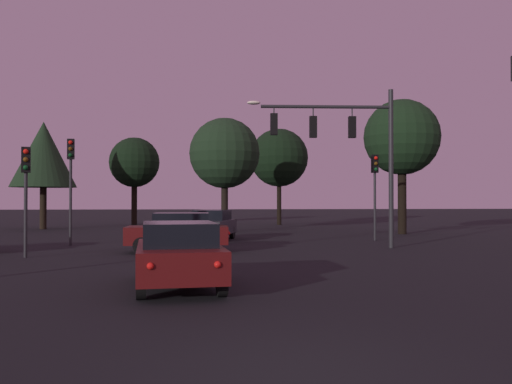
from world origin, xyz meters
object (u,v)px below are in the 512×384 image
Objects in this scene: car_nearside_lane at (179,254)px; tree_lot_edge at (225,154)px; traffic_light_corner_left at (71,170)px; tree_left_far at (43,155)px; tree_behind_sign at (279,158)px; traffic_signal_mast_arm at (345,140)px; tree_center_horizon at (402,138)px; traffic_light_median at (375,180)px; car_far_lane at (212,224)px; traffic_light_corner_right at (26,179)px; tree_right_cluster at (134,163)px; car_crossing_left at (178,232)px.

car_nearside_lane is 0.59× the size of tree_lot_edge.
traffic_light_corner_left is 0.64× the size of tree_left_far.
tree_behind_sign is 17.80m from tree_left_far.
tree_left_far is at bearing 135.95° from traffic_signal_mast_arm.
traffic_light_corner_left is 1.11× the size of car_nearside_lane.
car_nearside_lane is 22.79m from tree_center_horizon.
car_far_lane is at bearing 172.95° from traffic_light_median.
car_far_lane is at bearing 137.64° from traffic_signal_mast_arm.
tree_behind_sign is 1.08× the size of tree_lot_edge.
traffic_signal_mast_arm is 12.28m from car_nearside_lane.
traffic_light_corner_right is 0.91× the size of traffic_light_median.
traffic_signal_mast_arm is at bearing -69.52° from tree_lot_edge.
tree_center_horizon is at bearing -38.04° from tree_right_cluster.
traffic_light_corner_right is 26.98m from tree_behind_sign.
tree_lot_edge is (0.92, 7.25, 4.18)m from car_far_lane.
car_far_lane is 0.59× the size of tree_lot_edge.
tree_left_far is at bearing -163.94° from tree_behind_sign.
car_crossing_left is at bearing -34.91° from traffic_light_corner_left.
car_far_lane is (1.01, 14.72, -0.00)m from car_nearside_lane.
car_far_lane is (-5.49, 5.01, -3.77)m from traffic_signal_mast_arm.
traffic_light_median is 1.07× the size of car_crossing_left.
traffic_signal_mast_arm is 23.54m from tree_left_far.
traffic_signal_mast_arm is at bearing -11.61° from traffic_light_corner_left.
traffic_light_corner_left is at bearing 145.09° from car_crossing_left.
tree_behind_sign reaches higher than tree_right_cluster.
tree_behind_sign is (11.98, 18.86, 2.08)m from traffic_light_corner_left.
tree_right_cluster is at bearing 47.84° from tree_left_far.
traffic_light_corner_right is at bearing -91.53° from tree_right_cluster.
tree_lot_edge reaches higher than car_nearside_lane.
tree_right_cluster is (-11.48, 22.36, 0.45)m from traffic_signal_mast_arm.
tree_right_cluster is 12.23m from tree_lot_edge.
traffic_light_corner_right is at bearing -147.53° from tree_center_horizon.
tree_right_cluster is (-14.06, 18.35, 1.99)m from traffic_light_median.
tree_lot_edge is at bearing -117.84° from tree_behind_sign.
traffic_light_corner_right is 21.46m from tree_center_horizon.
tree_right_cluster is 0.98× the size of tree_lot_edge.
traffic_light_median is at bearing 57.25° from traffic_signal_mast_arm.
tree_left_far reaches higher than car_nearside_lane.
tree_right_cluster is at bearing 124.35° from tree_lot_edge.
tree_behind_sign reaches higher than traffic_light_corner_left.
traffic_light_corner_left is 14.96m from tree_left_far.
tree_behind_sign is at bearing 62.65° from traffic_light_corner_right.
traffic_signal_mast_arm is at bearing -44.05° from tree_left_far.
traffic_light_corner_left is at bearing 113.55° from car_nearside_lane.
traffic_light_median is 8.44m from car_far_lane.
car_nearside_lane is 0.58× the size of tree_left_far.
tree_behind_sign is (7.09, 22.27, 4.62)m from car_crossing_left.
tree_left_far is (-10.01, 17.35, 4.34)m from car_crossing_left.
car_far_lane is 17.84m from tree_behind_sign.
tree_left_far is (-16.91, 16.36, 0.57)m from traffic_signal_mast_arm.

